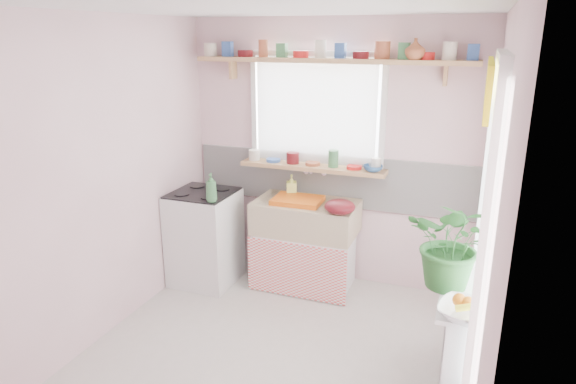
% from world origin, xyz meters
% --- Properties ---
extents(room, '(3.20, 3.20, 3.20)m').
position_xyz_m(room, '(0.66, 0.86, 1.37)').
color(room, silver).
rests_on(room, ground).
extents(sink_unit, '(0.95, 0.65, 1.11)m').
position_xyz_m(sink_unit, '(-0.15, 1.29, 0.43)').
color(sink_unit, white).
rests_on(sink_unit, ground).
extents(cooker, '(0.58, 0.58, 0.93)m').
position_xyz_m(cooker, '(-1.10, 1.05, 0.46)').
color(cooker, white).
rests_on(cooker, ground).
extents(radiator_ledge, '(0.22, 0.95, 0.78)m').
position_xyz_m(radiator_ledge, '(1.30, 0.20, 0.40)').
color(radiator_ledge, white).
rests_on(radiator_ledge, ground).
extents(windowsill, '(1.40, 0.22, 0.04)m').
position_xyz_m(windowsill, '(-0.15, 1.48, 1.14)').
color(windowsill, tan).
rests_on(windowsill, room).
extents(pine_shelf, '(2.52, 0.24, 0.04)m').
position_xyz_m(pine_shelf, '(0.00, 1.47, 2.12)').
color(pine_shelf, tan).
rests_on(pine_shelf, room).
extents(shelf_crockery, '(2.47, 0.11, 0.12)m').
position_xyz_m(shelf_crockery, '(0.00, 1.47, 2.20)').
color(shelf_crockery, silver).
rests_on(shelf_crockery, pine_shelf).
extents(sill_crockery, '(1.35, 0.11, 0.12)m').
position_xyz_m(sill_crockery, '(-0.17, 1.48, 1.22)').
color(sill_crockery, silver).
rests_on(sill_crockery, windowsill).
extents(dish_tray, '(0.46, 0.35, 0.04)m').
position_xyz_m(dish_tray, '(-0.22, 1.25, 0.87)').
color(dish_tray, orange).
rests_on(dish_tray, sink_unit).
extents(colander, '(0.34, 0.34, 0.12)m').
position_xyz_m(colander, '(0.22, 1.10, 0.91)').
color(colander, '#5A0F17').
rests_on(colander, sink_unit).
extents(jade_plant, '(0.64, 0.58, 0.61)m').
position_xyz_m(jade_plant, '(1.21, 0.17, 1.08)').
color(jade_plant, '#266027').
rests_on(jade_plant, radiator_ledge).
extents(fruit_bowl, '(0.39, 0.39, 0.08)m').
position_xyz_m(fruit_bowl, '(1.33, -0.20, 0.82)').
color(fruit_bowl, silver).
rests_on(fruit_bowl, radiator_ledge).
extents(herb_pot, '(0.12, 0.11, 0.20)m').
position_xyz_m(herb_pot, '(1.21, 0.09, 0.87)').
color(herb_pot, '#315C24').
rests_on(herb_pot, radiator_ledge).
extents(soap_bottle_sink, '(0.12, 0.12, 0.21)m').
position_xyz_m(soap_bottle_sink, '(-0.34, 1.42, 0.96)').
color(soap_bottle_sink, '#E4F36C').
rests_on(soap_bottle_sink, sink_unit).
extents(sill_cup, '(0.14, 0.14, 0.09)m').
position_xyz_m(sill_cup, '(-0.77, 1.54, 1.20)').
color(sill_cup, beige).
rests_on(sill_cup, windowsill).
extents(sill_bowl, '(0.21, 0.21, 0.05)m').
position_xyz_m(sill_bowl, '(0.43, 1.46, 1.19)').
color(sill_bowl, '#2E5B95').
rests_on(sill_bowl, windowsill).
extents(shelf_vase, '(0.20, 0.20, 0.17)m').
position_xyz_m(shelf_vase, '(0.73, 1.41, 2.23)').
color(shelf_vase, '#A05531').
rests_on(shelf_vase, pine_shelf).
extents(cooker_bottle, '(0.12, 0.12, 0.26)m').
position_xyz_m(cooker_bottle, '(-0.88, 0.83, 1.04)').
color(cooker_bottle, '#40804A').
rests_on(cooker_bottle, cooker).
extents(fruit, '(0.20, 0.14, 0.10)m').
position_xyz_m(fruit, '(1.34, -0.19, 0.88)').
color(fruit, orange).
rests_on(fruit, fruit_bowl).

